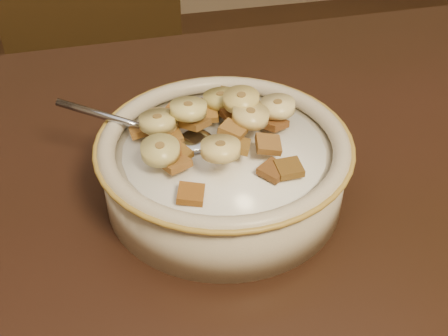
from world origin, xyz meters
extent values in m
cube|color=#33230F|center=(0.04, 0.77, 0.44)|extent=(0.44, 0.44, 0.89)
cylinder|color=beige|center=(0.14, 0.12, 0.78)|extent=(0.21, 0.21, 0.05)
cylinder|color=white|center=(0.14, 0.12, 0.80)|extent=(0.17, 0.17, 0.00)
ellipsoid|color=#9297AC|center=(0.12, 0.13, 0.80)|extent=(0.06, 0.06, 0.01)
cube|color=brown|center=(0.20, 0.16, 0.81)|extent=(0.02, 0.02, 0.01)
cube|color=brown|center=(0.18, 0.10, 0.82)|extent=(0.02, 0.02, 0.01)
cube|color=brown|center=(0.11, 0.17, 0.81)|extent=(0.03, 0.03, 0.01)
cube|color=brown|center=(0.11, 0.15, 0.81)|extent=(0.03, 0.03, 0.01)
cube|color=#90581B|center=(0.11, 0.06, 0.81)|extent=(0.03, 0.03, 0.01)
cube|color=olive|center=(0.15, 0.11, 0.82)|extent=(0.03, 0.03, 0.01)
cube|color=#996128|center=(0.14, 0.16, 0.81)|extent=(0.02, 0.02, 0.01)
cube|color=brown|center=(0.16, 0.18, 0.81)|extent=(0.02, 0.02, 0.01)
cube|color=brown|center=(0.19, 0.07, 0.81)|extent=(0.02, 0.02, 0.01)
cube|color=brown|center=(0.18, 0.16, 0.81)|extent=(0.02, 0.02, 0.01)
cube|color=brown|center=(0.17, 0.19, 0.81)|extent=(0.03, 0.03, 0.01)
cube|color=brown|center=(0.15, 0.10, 0.82)|extent=(0.03, 0.03, 0.01)
cube|color=brown|center=(0.10, 0.11, 0.81)|extent=(0.03, 0.03, 0.01)
cube|color=brown|center=(0.19, 0.13, 0.81)|extent=(0.03, 0.03, 0.01)
cube|color=#9C5F2E|center=(0.10, 0.11, 0.81)|extent=(0.02, 0.02, 0.01)
cube|color=brown|center=(0.10, 0.14, 0.81)|extent=(0.03, 0.03, 0.01)
cube|color=brown|center=(0.17, 0.07, 0.81)|extent=(0.03, 0.03, 0.01)
cube|color=#995F25|center=(0.10, 0.13, 0.81)|extent=(0.02, 0.02, 0.01)
cube|color=brown|center=(0.19, 0.16, 0.81)|extent=(0.03, 0.03, 0.01)
cube|color=brown|center=(0.15, 0.17, 0.81)|extent=(0.03, 0.03, 0.01)
cube|color=olive|center=(0.08, 0.15, 0.81)|extent=(0.02, 0.02, 0.01)
cube|color=brown|center=(0.13, 0.18, 0.81)|extent=(0.03, 0.03, 0.01)
cube|color=brown|center=(0.16, 0.15, 0.82)|extent=(0.03, 0.03, 0.01)
cube|color=brown|center=(0.12, 0.14, 0.82)|extent=(0.03, 0.03, 0.01)
cube|color=#925E33|center=(0.10, 0.10, 0.81)|extent=(0.03, 0.03, 0.01)
cylinder|color=#E7C885|center=(0.10, 0.15, 0.82)|extent=(0.04, 0.04, 0.01)
cylinder|color=#FADD91|center=(0.13, 0.08, 0.83)|extent=(0.03, 0.04, 0.01)
cylinder|color=#F7E588|center=(0.12, 0.14, 0.83)|extent=(0.04, 0.04, 0.01)
cylinder|color=#F8E17A|center=(0.17, 0.12, 0.83)|extent=(0.03, 0.03, 0.01)
cylinder|color=tan|center=(0.09, 0.10, 0.82)|extent=(0.04, 0.04, 0.01)
cylinder|color=#DAC86C|center=(0.09, 0.14, 0.82)|extent=(0.04, 0.04, 0.01)
cylinder|color=#C6BC5F|center=(0.15, 0.17, 0.82)|extent=(0.04, 0.04, 0.01)
cylinder|color=#FFF6AA|center=(0.20, 0.14, 0.82)|extent=(0.04, 0.04, 0.01)
cylinder|color=#EDCC73|center=(0.17, 0.14, 0.83)|extent=(0.04, 0.04, 0.01)
camera|label=1|loc=(0.06, -0.25, 1.09)|focal=45.00mm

